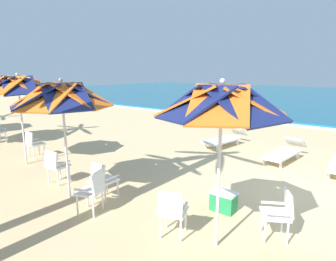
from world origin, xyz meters
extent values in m
plane|color=#D3B784|center=(0.00, 0.00, 0.00)|extent=(80.00, 80.00, 0.00)
cylinder|color=silver|center=(-0.39, -2.90, 1.11)|extent=(0.05, 0.05, 2.21)
cube|color=orange|center=(0.05, -2.72, 2.35)|extent=(1.09, 1.05, 0.48)
cube|color=navy|center=(-0.21, -2.46, 2.35)|extent=(1.04, 1.11, 0.48)
cube|color=orange|center=(-0.58, -2.46, 2.35)|extent=(1.05, 1.09, 0.48)
cube|color=navy|center=(-0.84, -2.72, 2.35)|extent=(1.11, 1.04, 0.48)
cube|color=orange|center=(-0.84, -3.09, 2.35)|extent=(1.09, 1.05, 0.48)
cube|color=navy|center=(-0.58, -3.35, 2.35)|extent=(1.04, 1.11, 0.48)
cube|color=orange|center=(-0.21, -3.35, 2.35)|extent=(1.05, 1.09, 0.48)
cube|color=navy|center=(0.05, -3.09, 2.35)|extent=(1.11, 1.04, 0.48)
sphere|color=silver|center=(-0.39, -2.90, 2.64)|extent=(0.08, 0.08, 0.08)
cube|color=white|center=(-1.13, -3.07, 0.44)|extent=(0.57, 0.57, 0.05)
cube|color=white|center=(-1.06, -3.25, 0.67)|extent=(0.42, 0.24, 0.40)
cube|color=white|center=(-1.32, -3.14, 0.55)|extent=(0.18, 0.38, 0.03)
cube|color=white|center=(-0.95, -2.99, 0.55)|extent=(0.18, 0.38, 0.03)
cylinder|color=white|center=(-1.36, -2.96, 0.21)|extent=(0.04, 0.04, 0.41)
cylinder|color=white|center=(-1.03, -2.84, 0.21)|extent=(0.04, 0.04, 0.41)
cylinder|color=white|center=(-1.24, -3.29, 0.21)|extent=(0.04, 0.04, 0.41)
cylinder|color=white|center=(-0.91, -3.17, 0.21)|extent=(0.04, 0.04, 0.41)
cube|color=white|center=(0.28, -2.13, 0.44)|extent=(0.60, 0.60, 0.05)
cube|color=white|center=(0.45, -2.03, 0.67)|extent=(0.29, 0.41, 0.40)
cube|color=white|center=(0.38, -2.31, 0.55)|extent=(0.37, 0.23, 0.03)
cube|color=white|center=(0.18, -1.96, 0.55)|extent=(0.37, 0.23, 0.03)
cylinder|color=white|center=(0.21, -2.37, 0.21)|extent=(0.04, 0.04, 0.41)
cylinder|color=white|center=(0.04, -2.06, 0.21)|extent=(0.04, 0.04, 0.41)
cylinder|color=white|center=(0.52, -2.20, 0.21)|extent=(0.04, 0.04, 0.41)
cylinder|color=white|center=(0.35, -1.89, 0.21)|extent=(0.04, 0.04, 0.41)
cylinder|color=silver|center=(-3.85, -3.28, 1.06)|extent=(0.05, 0.05, 2.12)
cube|color=orange|center=(-3.38, -3.09, 2.28)|extent=(1.16, 1.11, 0.51)
cube|color=navy|center=(-3.65, -2.81, 2.28)|extent=(1.11, 1.17, 0.51)
cube|color=orange|center=(-4.04, -2.81, 2.28)|extent=(1.11, 1.16, 0.51)
cube|color=navy|center=(-4.32, -3.09, 2.28)|extent=(1.17, 1.11, 0.51)
cube|color=orange|center=(-4.32, -3.48, 2.28)|extent=(1.16, 1.11, 0.51)
cube|color=navy|center=(-4.04, -3.75, 2.28)|extent=(1.11, 1.17, 0.51)
cube|color=orange|center=(-3.65, -3.75, 2.28)|extent=(1.11, 1.16, 0.51)
cube|color=navy|center=(-3.38, -3.48, 2.28)|extent=(1.17, 1.11, 0.51)
sphere|color=silver|center=(-3.85, -3.28, 2.59)|extent=(0.08, 0.08, 0.08)
cube|color=white|center=(-2.91, -3.43, 0.44)|extent=(0.57, 0.57, 0.05)
cube|color=white|center=(-2.72, -3.36, 0.67)|extent=(0.24, 0.42, 0.40)
cube|color=white|center=(-2.84, -3.62, 0.55)|extent=(0.39, 0.18, 0.03)
cube|color=white|center=(-2.98, -3.25, 0.55)|extent=(0.39, 0.18, 0.03)
cylinder|color=white|center=(-3.02, -3.66, 0.21)|extent=(0.04, 0.04, 0.41)
cylinder|color=white|center=(-3.14, -3.33, 0.21)|extent=(0.04, 0.04, 0.41)
cylinder|color=white|center=(-2.69, -3.54, 0.21)|extent=(0.04, 0.04, 0.41)
cylinder|color=white|center=(-2.81, -3.21, 0.21)|extent=(0.04, 0.04, 0.41)
cube|color=white|center=(-3.14, -2.83, 0.44)|extent=(0.45, 0.45, 0.05)
cube|color=white|center=(-3.14, -3.03, 0.67)|extent=(0.42, 0.10, 0.40)
cube|color=white|center=(-3.34, -2.83, 0.55)|extent=(0.05, 0.40, 0.03)
cube|color=white|center=(-2.94, -2.83, 0.55)|extent=(0.05, 0.40, 0.03)
cylinder|color=white|center=(-3.31, -2.65, 0.21)|extent=(0.04, 0.04, 0.41)
cylinder|color=white|center=(-2.96, -2.65, 0.21)|extent=(0.04, 0.04, 0.41)
cylinder|color=white|center=(-3.31, -3.00, 0.21)|extent=(0.04, 0.04, 0.41)
cylinder|color=white|center=(-2.96, -3.01, 0.21)|extent=(0.04, 0.04, 0.41)
cube|color=white|center=(-4.81, -2.93, 0.44)|extent=(0.49, 0.49, 0.05)
cube|color=white|center=(-4.78, -3.12, 0.67)|extent=(0.43, 0.15, 0.40)
cube|color=white|center=(-5.01, -2.95, 0.55)|extent=(0.09, 0.40, 0.03)
cube|color=white|center=(-4.61, -2.90, 0.55)|extent=(0.09, 0.40, 0.03)
cylinder|color=white|center=(-5.01, -2.77, 0.21)|extent=(0.04, 0.04, 0.41)
cylinder|color=white|center=(-4.66, -2.73, 0.21)|extent=(0.04, 0.04, 0.41)
cylinder|color=white|center=(-4.96, -3.12, 0.21)|extent=(0.04, 0.04, 0.41)
cylinder|color=white|center=(-4.61, -3.08, 0.21)|extent=(0.04, 0.04, 0.41)
cylinder|color=silver|center=(-6.91, -2.71, 1.12)|extent=(0.05, 0.05, 2.23)
cube|color=orange|center=(-6.45, -2.52, 2.38)|extent=(1.12, 1.09, 0.52)
cube|color=navy|center=(-6.72, -2.25, 2.38)|extent=(1.07, 1.16, 0.52)
cube|color=orange|center=(-7.10, -2.25, 2.38)|extent=(1.09, 1.12, 0.52)
cube|color=navy|center=(-7.37, -2.52, 2.38)|extent=(1.16, 1.07, 0.52)
cube|color=orange|center=(-7.37, -2.90, 2.38)|extent=(1.12, 1.09, 0.52)
cube|color=orange|center=(-6.72, -3.17, 2.38)|extent=(1.09, 1.12, 0.52)
cube|color=navy|center=(-6.45, -2.90, 2.38)|extent=(1.16, 1.07, 0.52)
sphere|color=silver|center=(-6.91, -2.71, 2.67)|extent=(0.08, 0.08, 0.08)
cube|color=white|center=(-7.33, -2.15, 0.44)|extent=(0.46, 0.46, 0.05)
cube|color=white|center=(-7.34, -2.35, 0.67)|extent=(0.42, 0.11, 0.40)
cube|color=white|center=(-7.53, -2.14, 0.55)|extent=(0.05, 0.40, 0.03)
cube|color=white|center=(-7.13, -2.16, 0.55)|extent=(0.05, 0.40, 0.03)
cylinder|color=white|center=(-7.50, -1.97, 0.21)|extent=(0.04, 0.04, 0.41)
cylinder|color=white|center=(-7.15, -1.98, 0.21)|extent=(0.04, 0.04, 0.41)
cylinder|color=white|center=(-7.52, -2.32, 0.21)|extent=(0.04, 0.04, 0.41)
cylinder|color=white|center=(-7.16, -2.33, 0.21)|extent=(0.04, 0.04, 0.41)
cube|color=white|center=(-10.23, -1.91, 0.55)|extent=(0.40, 0.09, 0.03)
cylinder|color=white|center=(-10.06, -1.91, 0.21)|extent=(0.04, 0.04, 0.41)
cylinder|color=white|center=(-10.41, -1.96, 0.21)|extent=(0.04, 0.04, 0.41)
cube|color=white|center=(0.58, 1.47, 0.11)|extent=(0.06, 0.06, 0.22)
cube|color=white|center=(0.56, 2.74, 0.11)|extent=(0.06, 0.06, 0.22)
cube|color=white|center=(-0.82, 2.19, 0.25)|extent=(0.85, 1.77, 0.06)
cube|color=white|center=(-0.69, 3.24, 0.44)|extent=(0.66, 0.55, 0.36)
cube|color=white|center=(-0.65, 1.53, 0.11)|extent=(0.06, 0.06, 0.22)
cube|color=white|center=(-1.16, 1.59, 0.11)|extent=(0.06, 0.06, 0.22)
cube|color=white|center=(-0.49, 2.79, 0.11)|extent=(0.06, 0.06, 0.22)
cube|color=white|center=(-1.00, 2.86, 0.11)|extent=(0.06, 0.06, 0.22)
cube|color=white|center=(-3.10, 2.68, 0.25)|extent=(0.90, 1.78, 0.06)
cube|color=white|center=(-2.93, 3.72, 0.44)|extent=(0.68, 0.57, 0.36)
cube|color=white|center=(-2.95, 2.01, 0.11)|extent=(0.06, 0.06, 0.22)
cube|color=white|center=(-3.45, 2.09, 0.11)|extent=(0.06, 0.06, 0.22)
cube|color=white|center=(-2.74, 3.27, 0.11)|extent=(0.06, 0.06, 0.22)
cube|color=white|center=(-3.25, 3.35, 0.11)|extent=(0.06, 0.06, 0.22)
cube|color=#238C4C|center=(-0.83, -1.76, 0.18)|extent=(0.48, 0.32, 0.36)
cube|color=white|center=(-0.83, -1.76, 0.38)|extent=(0.50, 0.34, 0.04)
camera|label=1|loc=(1.48, -6.66, 2.79)|focal=30.40mm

